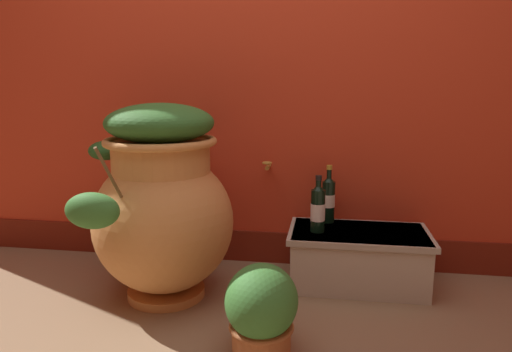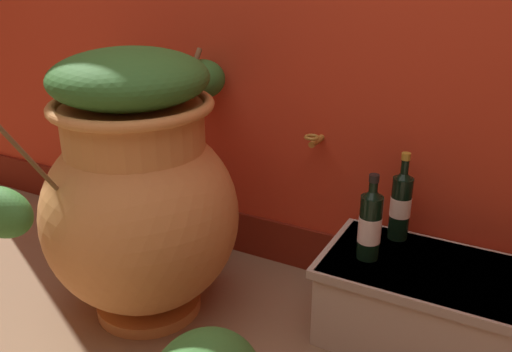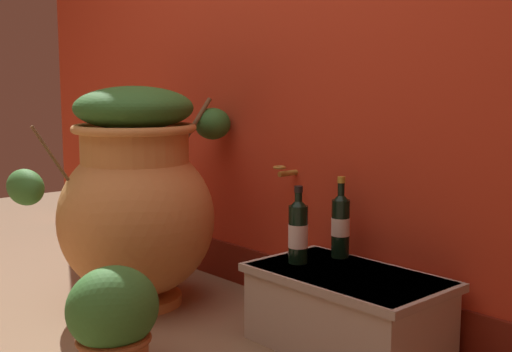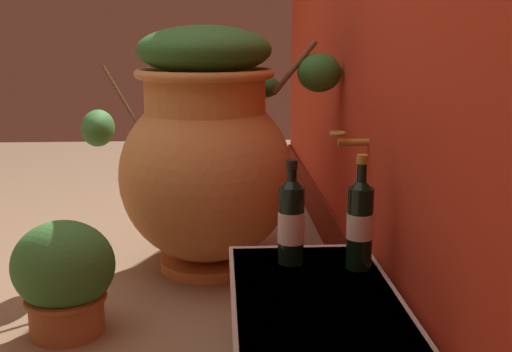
{
  "view_description": "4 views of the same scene",
  "coord_description": "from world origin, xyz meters",
  "px_view_note": "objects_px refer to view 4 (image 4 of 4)",
  "views": [
    {
      "loc": [
        0.4,
        -1.52,
        1.05
      ],
      "look_at": [
        0.05,
        0.66,
        0.61
      ],
      "focal_mm": 32.61,
      "sensor_mm": 36.0,
      "label": 1
    },
    {
      "loc": [
        0.76,
        -0.72,
        1.22
      ],
      "look_at": [
        -0.01,
        0.71,
        0.56
      ],
      "focal_mm": 37.47,
      "sensor_mm": 36.0,
      "label": 2
    },
    {
      "loc": [
        2.06,
        -0.93,
        0.98
      ],
      "look_at": [
        0.12,
        0.81,
        0.6
      ],
      "focal_mm": 46.21,
      "sensor_mm": 36.0,
      "label": 3
    },
    {
      "loc": [
        2.04,
        0.63,
        0.93
      ],
      "look_at": [
        0.15,
        0.73,
        0.5
      ],
      "focal_mm": 44.2,
      "sensor_mm": 36.0,
      "label": 4
    }
  ],
  "objects_px": {
    "wine_bottle_left": "(291,219)",
    "potted_shrub": "(64,277)",
    "terracotta_urn": "(207,152)",
    "wine_bottle_middle": "(360,220)"
  },
  "relations": [
    {
      "from": "terracotta_urn",
      "to": "potted_shrub",
      "type": "distance_m",
      "value": 0.76
    },
    {
      "from": "terracotta_urn",
      "to": "wine_bottle_left",
      "type": "distance_m",
      "value": 0.79
    },
    {
      "from": "terracotta_urn",
      "to": "potted_shrub",
      "type": "xyz_separation_m",
      "value": [
        0.55,
        -0.44,
        -0.29
      ]
    },
    {
      "from": "wine_bottle_middle",
      "to": "potted_shrub",
      "type": "relative_size",
      "value": 0.87
    },
    {
      "from": "wine_bottle_left",
      "to": "potted_shrub",
      "type": "xyz_separation_m",
      "value": [
        -0.19,
        -0.69,
        -0.23
      ]
    },
    {
      "from": "wine_bottle_left",
      "to": "potted_shrub",
      "type": "relative_size",
      "value": 0.81
    },
    {
      "from": "potted_shrub",
      "to": "terracotta_urn",
      "type": "bearing_deg",
      "value": 141.57
    },
    {
      "from": "terracotta_urn",
      "to": "potted_shrub",
      "type": "relative_size",
      "value": 2.8
    },
    {
      "from": "wine_bottle_left",
      "to": "potted_shrub",
      "type": "height_order",
      "value": "wine_bottle_left"
    },
    {
      "from": "terracotta_urn",
      "to": "wine_bottle_middle",
      "type": "xyz_separation_m",
      "value": [
        0.8,
        0.43,
        -0.05
      ]
    }
  ]
}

